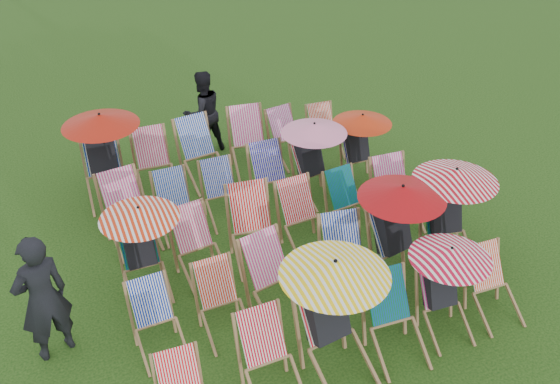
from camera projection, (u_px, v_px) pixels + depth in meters
name	position (u px, v px, depth m)	size (l,w,h in m)	color
ground	(280.00, 252.00, 9.07)	(100.00, 100.00, 0.00)	black
deckchair_1	(271.00, 362.00, 6.75)	(0.61, 0.85, 0.91)	olive
deckchair_2	(335.00, 316.00, 6.88)	(1.23, 1.32, 1.45)	olive
deckchair_3	(396.00, 321.00, 7.23)	(0.68, 0.91, 0.94)	olive
deckchair_4	(446.00, 289.00, 7.48)	(0.98, 1.03, 1.17)	olive
deckchair_5	(495.00, 287.00, 7.80)	(0.60, 0.81, 0.86)	olive
deckchair_6	(157.00, 322.00, 7.29)	(0.58, 0.79, 0.83)	olive
deckchair_7	(223.00, 303.00, 7.55)	(0.58, 0.80, 0.85)	olive
deckchair_8	(277.00, 281.00, 7.79)	(0.81, 1.01, 0.99)	olive
deckchair_9	(347.00, 259.00, 8.17)	(0.77, 0.97, 0.96)	olive
deckchair_10	(401.00, 232.00, 8.26)	(1.16, 1.26, 1.38)	olive
deckchair_11	(450.00, 214.00, 8.61)	(1.16, 1.24, 1.38)	olive
deckchair_12	(142.00, 249.00, 8.08)	(1.03, 1.07, 1.23)	olive
deckchair_13	(199.00, 247.00, 8.42)	(0.71, 0.91, 0.92)	olive
deckchair_14	(255.00, 229.00, 8.68)	(0.78, 1.01, 1.02)	olive
deckchair_15	(305.00, 218.00, 8.96)	(0.67, 0.90, 0.94)	olive
deckchair_16	(350.00, 204.00, 9.32)	(0.66, 0.86, 0.88)	olive
deckchair_17	(397.00, 195.00, 9.44)	(0.70, 0.94, 0.97)	olive
deckchair_18	(129.00, 213.00, 9.02)	(0.78, 1.00, 1.01)	olive
deckchair_19	(176.00, 206.00, 9.28)	(0.59, 0.82, 0.88)	olive
deckchair_20	(223.00, 194.00, 9.57)	(0.58, 0.81, 0.87)	olive
deckchair_21	(273.00, 179.00, 9.84)	(0.65, 0.90, 0.96)	olive
deckchair_22	(315.00, 159.00, 10.00)	(1.05, 1.14, 1.25)	olive
deckchair_23	(361.00, 147.00, 10.43)	(0.98, 1.03, 1.17)	olive
deckchair_24	(103.00, 156.00, 9.89)	(1.21, 1.26, 1.43)	olive
deckchair_25	(155.00, 164.00, 10.22)	(0.68, 0.93, 0.97)	olive
deckchair_26	(203.00, 153.00, 10.47)	(0.79, 1.02, 1.03)	olive
deckchair_27	(250.00, 142.00, 10.79)	(0.80, 1.03, 1.02)	olive
deckchair_28	(289.00, 137.00, 11.07)	(0.70, 0.90, 0.90)	olive
deckchair_29	(325.00, 132.00, 11.31)	(0.61, 0.81, 0.84)	olive
person_left	(42.00, 298.00, 7.02)	(0.62, 0.40, 1.69)	black
person_rear	(203.00, 112.00, 11.18)	(0.75, 0.59, 1.55)	black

